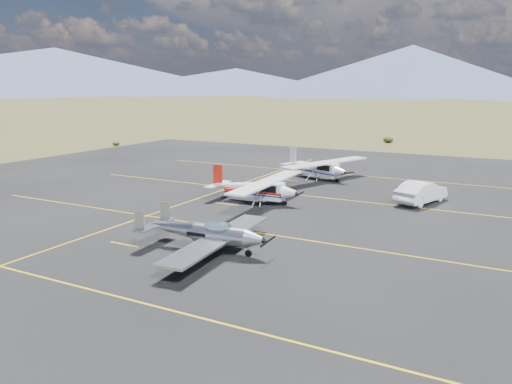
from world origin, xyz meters
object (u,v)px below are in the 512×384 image
Objects in this scene: aircraft_low_wing at (207,233)px; aircraft_cessna at (255,187)px; aircraft_plain at (317,166)px; sedan at (421,192)px.

aircraft_cessna is (-3.11, 11.26, 0.16)m from aircraft_low_wing.
aircraft_plain is 2.03× the size of sedan.
aircraft_plain reaches higher than sedan.
aircraft_low_wing is 0.93× the size of aircraft_cessna.
aircraft_plain is at bearing -10.22° from sedan.
sedan is at bearing -7.63° from aircraft_plain.
sedan is (11.15, 5.74, -0.33)m from aircraft_cessna.
aircraft_low_wing is 18.80m from sedan.
aircraft_plain is 12.05m from sedan.
aircraft_cessna is 11.50m from aircraft_plain.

